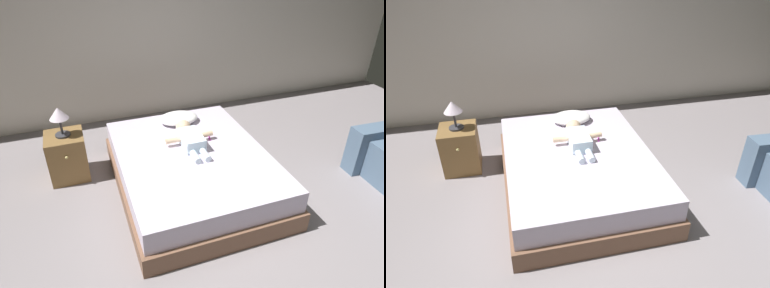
# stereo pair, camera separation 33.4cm
# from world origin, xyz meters

# --- Properties ---
(ground_plane) EXTENTS (8.00, 8.00, 0.00)m
(ground_plane) POSITION_xyz_m (0.00, 0.00, 0.00)
(ground_plane) COLOR gray
(wall_behind_bed) EXTENTS (8.00, 0.12, 2.60)m
(wall_behind_bed) POSITION_xyz_m (0.00, 3.00, 1.30)
(wall_behind_bed) COLOR silver
(wall_behind_bed) RESTS_ON ground_plane
(bed) EXTENTS (1.48, 1.91, 0.41)m
(bed) POSITION_xyz_m (-0.03, 1.11, 0.20)
(bed) COLOR brown
(bed) RESTS_ON ground_plane
(pillow) EXTENTS (0.44, 0.33, 0.11)m
(pillow) POSITION_xyz_m (0.05, 1.77, 0.47)
(pillow) COLOR white
(pillow) RESTS_ON bed
(baby) EXTENTS (0.51, 0.67, 0.16)m
(baby) POSITION_xyz_m (0.01, 1.29, 0.48)
(baby) COLOR white
(baby) RESTS_ON bed
(toothbrush) EXTENTS (0.05, 0.16, 0.02)m
(toothbrush) POSITION_xyz_m (0.25, 1.35, 0.42)
(toothbrush) COLOR #B82BB0
(toothbrush) RESTS_ON bed
(nightstand) EXTENTS (0.39, 0.42, 0.50)m
(nightstand) POSITION_xyz_m (-1.20, 1.73, 0.25)
(nightstand) COLOR brown
(nightstand) RESTS_ON ground_plane
(lamp) EXTENTS (0.19, 0.19, 0.31)m
(lamp) POSITION_xyz_m (-1.20, 1.73, 0.73)
(lamp) COLOR #333338
(lamp) RESTS_ON nightstand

